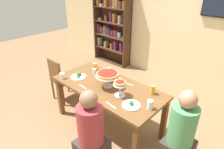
% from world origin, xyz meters
% --- Properties ---
extents(ground_plane, '(12.00, 12.00, 0.00)m').
position_xyz_m(ground_plane, '(0.00, 0.00, 0.00)').
color(ground_plane, '#846042').
extents(rear_partition, '(8.00, 0.12, 2.80)m').
position_xyz_m(rear_partition, '(0.00, 2.20, 1.40)').
color(rear_partition, beige).
rests_on(rear_partition, ground_plane).
extents(dining_table, '(1.72, 0.81, 0.74)m').
position_xyz_m(dining_table, '(0.00, 0.00, 0.65)').
color(dining_table, brown).
rests_on(dining_table, ground_plane).
extents(bookshelf, '(1.10, 0.30, 2.21)m').
position_xyz_m(bookshelf, '(-1.76, 2.01, 1.15)').
color(bookshelf, '#422819').
rests_on(bookshelf, ground_plane).
extents(diner_near_right, '(0.34, 0.34, 1.15)m').
position_xyz_m(diner_near_right, '(0.42, -0.71, 0.49)').
color(diner_near_right, '#382D28').
rests_on(diner_near_right, ground_plane).
extents(diner_head_east, '(0.34, 0.34, 1.15)m').
position_xyz_m(diner_head_east, '(1.18, -0.01, 0.49)').
color(diner_head_east, '#382D28').
rests_on(diner_head_east, ground_plane).
extents(chair_head_west, '(0.40, 0.40, 0.87)m').
position_xyz_m(chair_head_west, '(-1.15, -0.08, 0.49)').
color(chair_head_west, brown).
rests_on(chair_head_west, ground_plane).
extents(deep_dish_pizza_stand, '(0.35, 0.35, 0.22)m').
position_xyz_m(deep_dish_pizza_stand, '(0.02, -0.01, 0.93)').
color(deep_dish_pizza_stand, silver).
rests_on(deep_dish_pizza_stand, dining_table).
extents(personal_pizza_stand, '(0.19, 0.19, 0.22)m').
position_xyz_m(personal_pizza_stand, '(0.31, -0.08, 0.89)').
color(personal_pizza_stand, silver).
rests_on(personal_pizza_stand, dining_table).
extents(salad_plate_near_diner, '(0.24, 0.24, 0.07)m').
position_xyz_m(salad_plate_near_diner, '(0.57, -0.15, 0.76)').
color(salad_plate_near_diner, white).
rests_on(salad_plate_near_diner, dining_table).
extents(salad_plate_far_diner, '(0.25, 0.25, 0.07)m').
position_xyz_m(salad_plate_far_diner, '(-0.53, -0.12, 0.76)').
color(salad_plate_far_diner, white).
rests_on(salad_plate_far_diner, dining_table).
extents(beer_glass_amber_tall, '(0.08, 0.08, 0.13)m').
position_xyz_m(beer_glass_amber_tall, '(-0.53, 0.24, 0.81)').
color(beer_glass_amber_tall, gold).
rests_on(beer_glass_amber_tall, dining_table).
extents(beer_glass_amber_short, '(0.07, 0.07, 0.13)m').
position_xyz_m(beer_glass_amber_short, '(0.61, 0.26, 0.81)').
color(beer_glass_amber_short, gold).
rests_on(beer_glass_amber_short, dining_table).
extents(beer_glass_amber_spare, '(0.07, 0.07, 0.14)m').
position_xyz_m(beer_glass_amber_spare, '(-0.22, 0.27, 0.81)').
color(beer_glass_amber_spare, gold).
rests_on(beer_glass_amber_spare, dining_table).
extents(water_glass_clear_near, '(0.06, 0.06, 0.10)m').
position_xyz_m(water_glass_clear_near, '(-0.42, 0.13, 0.79)').
color(water_glass_clear_near, white).
rests_on(water_glass_clear_near, dining_table).
extents(water_glass_clear_far, '(0.07, 0.07, 0.12)m').
position_xyz_m(water_glass_clear_far, '(0.77, -0.05, 0.80)').
color(water_glass_clear_far, white).
rests_on(water_glass_clear_far, dining_table).
extents(water_glass_clear_spare, '(0.07, 0.07, 0.09)m').
position_xyz_m(water_glass_clear_spare, '(-0.69, -0.32, 0.79)').
color(water_glass_clear_spare, white).
rests_on(water_glass_clear_spare, dining_table).
extents(cutlery_fork_near, '(0.18, 0.06, 0.00)m').
position_xyz_m(cutlery_fork_near, '(0.19, 0.24, 0.74)').
color(cutlery_fork_near, silver).
rests_on(cutlery_fork_near, dining_table).
extents(cutlery_knife_near, '(0.18, 0.04, 0.00)m').
position_xyz_m(cutlery_knife_near, '(0.37, -0.32, 0.74)').
color(cutlery_knife_near, silver).
rests_on(cutlery_knife_near, dining_table).
extents(cutlery_fork_far, '(0.18, 0.04, 0.00)m').
position_xyz_m(cutlery_fork_far, '(-0.09, 0.29, 0.74)').
color(cutlery_fork_far, silver).
rests_on(cutlery_fork_far, dining_table).
extents(cutlery_knife_far, '(0.18, 0.03, 0.00)m').
position_xyz_m(cutlery_knife_far, '(-0.24, -0.27, 0.74)').
color(cutlery_knife_far, silver).
rests_on(cutlery_knife_far, dining_table).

